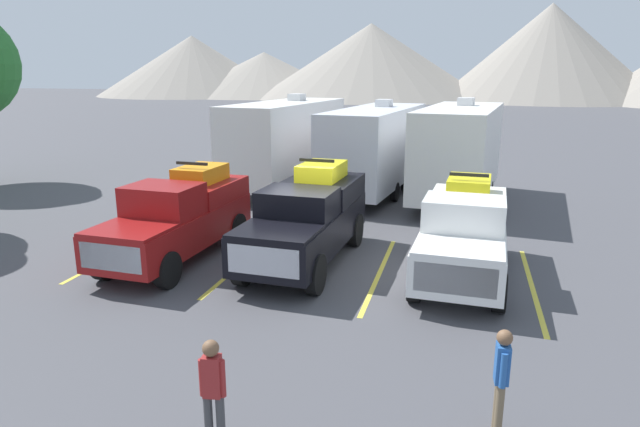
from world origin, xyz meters
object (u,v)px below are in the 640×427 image
object	(u,v)px
pickup_truck_a	(179,216)
pickup_truck_b	(308,217)
person_b	(501,375)
camper_trailer_c	(459,149)
pickup_truck_c	(464,232)
person_c	(213,388)
camper_trailer_b	(375,146)
camper_trailer_a	(286,140)

from	to	relation	value
pickup_truck_a	pickup_truck_b	world-z (taller)	pickup_truck_b
pickup_truck_a	person_b	size ratio (longest dim) A/B	3.46
pickup_truck_b	camper_trailer_c	world-z (taller)	camper_trailer_c
pickup_truck_c	person_c	world-z (taller)	pickup_truck_c
pickup_truck_b	camper_trailer_b	bearing A→B (deg)	87.27
pickup_truck_c	camper_trailer_b	xyz separation A→B (m)	(-3.66, 8.72, 0.88)
camper_trailer_c	camper_trailer_b	bearing A→B (deg)	169.71
pickup_truck_a	person_b	distance (m)	9.98
pickup_truck_b	camper_trailer_a	xyz separation A→B (m)	(-3.51, 8.89, 0.89)
person_b	person_c	world-z (taller)	person_c
pickup_truck_c	person_b	xyz separation A→B (m)	(0.57, -6.34, -0.22)
pickup_truck_a	person_b	world-z (taller)	pickup_truck_a
pickup_truck_b	pickup_truck_c	distance (m)	4.07
camper_trailer_a	pickup_truck_a	bearing A→B (deg)	-89.81
pickup_truck_a	camper_trailer_a	distance (m)	9.54
pickup_truck_a	pickup_truck_b	bearing A→B (deg)	9.87
pickup_truck_b	camper_trailer_a	bearing A→B (deg)	111.52
camper_trailer_b	camper_trailer_c	world-z (taller)	camper_trailer_c
camper_trailer_c	person_c	distance (m)	16.09
camper_trailer_a	person_b	world-z (taller)	camper_trailer_a
pickup_truck_b	pickup_truck_c	size ratio (longest dim) A/B	1.06
pickup_truck_b	person_b	world-z (taller)	pickup_truck_b
pickup_truck_a	camper_trailer_a	size ratio (longest dim) A/B	0.61
person_b	person_c	distance (m)	3.97
camper_trailer_b	person_b	distance (m)	15.67
pickup_truck_b	person_b	bearing A→B (deg)	-54.11
camper_trailer_b	person_c	size ratio (longest dim) A/B	5.58
pickup_truck_a	pickup_truck_b	xyz separation A→B (m)	(3.48, 0.60, 0.05)
camper_trailer_a	person_b	distance (m)	17.38
pickup_truck_c	camper_trailer_c	distance (m)	8.17
pickup_truck_a	person_c	bearing A→B (deg)	-58.52
camper_trailer_b	camper_trailer_c	bearing A→B (deg)	-10.29
pickup_truck_b	person_b	distance (m)	7.92
pickup_truck_a	camper_trailer_c	distance (m)	11.30
pickup_truck_a	pickup_truck_c	size ratio (longest dim) A/B	1.03
pickup_truck_c	person_c	distance (m)	8.31
pickup_truck_c	camper_trailer_a	xyz separation A→B (m)	(-7.58, 8.97, 0.97)
pickup_truck_c	person_c	size ratio (longest dim) A/B	3.28
pickup_truck_b	camper_trailer_a	size ratio (longest dim) A/B	0.62
pickup_truck_a	person_c	distance (m)	8.39
camper_trailer_c	person_b	xyz separation A→B (m)	(0.88, -14.45, -1.17)
camper_trailer_b	camper_trailer_c	size ratio (longest dim) A/B	1.05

